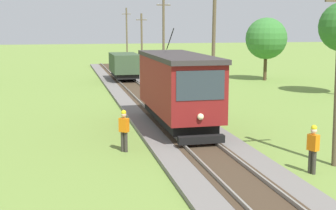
# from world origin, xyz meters

# --- Properties ---
(red_tram) EXTENTS (2.60, 8.54, 4.79)m
(red_tram) POSITION_xyz_m (0.00, 20.91, 2.19)
(red_tram) COLOR maroon
(red_tram) RESTS_ON rail_right
(freight_car) EXTENTS (2.40, 5.20, 2.31)m
(freight_car) POSITION_xyz_m (0.00, 41.30, 1.56)
(freight_car) COLOR #384C33
(freight_car) RESTS_ON rail_right
(utility_pole_mid) EXTENTS (1.40, 0.48, 8.34)m
(utility_pole_mid) POSITION_xyz_m (4.34, 28.33, 4.27)
(utility_pole_mid) COLOR brown
(utility_pole_mid) RESTS_ON ground
(utility_pole_far) EXTENTS (1.40, 0.24, 8.17)m
(utility_pole_far) POSITION_xyz_m (4.34, 44.14, 4.18)
(utility_pole_far) COLOR brown
(utility_pole_far) RESTS_ON ground
(utility_pole_distant) EXTENTS (1.40, 0.45, 6.69)m
(utility_pole_distant) POSITION_xyz_m (4.34, 57.26, 3.44)
(utility_pole_distant) COLOR brown
(utility_pole_distant) RESTS_ON ground
(utility_pole_horizon) EXTENTS (1.40, 0.48, 7.87)m
(utility_pole_horizon) POSITION_xyz_m (4.34, 71.28, 4.03)
(utility_pole_horizon) COLOR brown
(utility_pole_horizon) RESTS_ON ground
(gravel_pile) EXTENTS (2.69, 2.69, 0.90)m
(gravel_pile) POSITION_xyz_m (3.72, 45.79, 0.45)
(gravel_pile) COLOR gray
(gravel_pile) RESTS_ON ground
(track_worker) EXTENTS (0.36, 0.44, 1.78)m
(track_worker) POSITION_xyz_m (2.99, 12.97, 0.98)
(track_worker) COLOR #38332D
(track_worker) RESTS_ON ground
(second_worker) EXTENTS (0.44, 0.43, 1.78)m
(second_worker) POSITION_xyz_m (-3.18, 17.33, 0.98)
(second_worker) COLOR #38332D
(second_worker) RESTS_ON ground
(tree_left_far) EXTENTS (3.92, 3.92, 5.95)m
(tree_left_far) POSITION_xyz_m (13.31, 39.59, 3.98)
(tree_left_far) COLOR #4C3823
(tree_left_far) RESTS_ON ground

